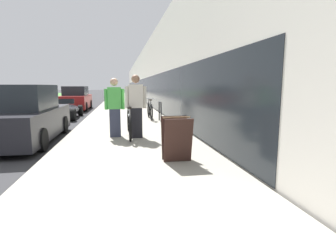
# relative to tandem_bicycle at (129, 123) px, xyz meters

# --- Properties ---
(sidewalk_slab) EXTENTS (3.82, 70.00, 0.14)m
(sidewalk_slab) POSITION_rel_tandem_bicycle_xyz_m (0.01, 18.86, -0.46)
(sidewalk_slab) COLOR #A39E8E
(sidewalk_slab) RESTS_ON ground
(storefront_facade) EXTENTS (10.01, 70.00, 5.15)m
(storefront_facade) POSITION_rel_tandem_bicycle_xyz_m (6.95, 26.86, 2.03)
(storefront_facade) COLOR silver
(storefront_facade) RESTS_ON ground
(lawn_strip) EXTENTS (6.48, 70.00, 0.03)m
(lawn_strip) POSITION_rel_tandem_bicycle_xyz_m (-12.08, 22.86, -0.52)
(lawn_strip) COLOR #478438
(lawn_strip) RESTS_ON ground
(tandem_bicycle) EXTENTS (0.52, 2.50, 0.93)m
(tandem_bicycle) POSITION_rel_tandem_bicycle_xyz_m (0.00, 0.00, 0.00)
(tandem_bicycle) COLOR black
(tandem_bicycle) RESTS_ON sidewalk_slab
(person_rider) EXTENTS (0.62, 0.24, 1.82)m
(person_rider) POSITION_rel_tandem_bicycle_xyz_m (0.20, -0.31, 0.52)
(person_rider) COLOR black
(person_rider) RESTS_ON sidewalk_slab
(person_bystander) EXTENTS (0.59, 0.23, 1.73)m
(person_bystander) POSITION_rel_tandem_bicycle_xyz_m (-0.41, -0.08, 0.48)
(person_bystander) COLOR #33384C
(person_bystander) RESTS_ON sidewalk_slab
(bike_rack_hoop) EXTENTS (0.05, 0.60, 0.84)m
(bike_rack_hoop) POSITION_rel_tandem_bicycle_xyz_m (1.41, 3.10, 0.12)
(bike_rack_hoop) COLOR black
(bike_rack_hoop) RESTS_ON sidewalk_slab
(cruiser_bike_nearest) EXTENTS (0.52, 1.86, 0.93)m
(cruiser_bike_nearest) POSITION_rel_tandem_bicycle_xyz_m (1.07, 4.00, -0.00)
(cruiser_bike_nearest) COLOR black
(cruiser_bike_nearest) RESTS_ON sidewalk_slab
(sandwich_board_sign) EXTENTS (0.56, 0.56, 0.90)m
(sandwich_board_sign) POSITION_rel_tandem_bicycle_xyz_m (0.86, -2.87, 0.06)
(sandwich_board_sign) COLOR #331E19
(sandwich_board_sign) RESTS_ON sidewalk_slab
(parked_sedan_curbside) EXTENTS (1.94, 4.42, 1.68)m
(parked_sedan_curbside) POSITION_rel_tandem_bicycle_xyz_m (-3.10, 0.29, 0.22)
(parked_sedan_curbside) COLOR black
(parked_sedan_curbside) RESTS_ON ground
(vintage_roadster_curbside) EXTENTS (1.78, 4.10, 0.98)m
(vintage_roadster_curbside) POSITION_rel_tandem_bicycle_xyz_m (-3.26, 6.06, -0.11)
(vintage_roadster_curbside) COLOR black
(vintage_roadster_curbside) RESTS_ON ground
(parked_sedan_far) EXTENTS (1.76, 4.45, 1.63)m
(parked_sedan_far) POSITION_rel_tandem_bicycle_xyz_m (-3.30, 11.15, 0.20)
(parked_sedan_far) COLOR maroon
(parked_sedan_far) RESTS_ON ground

